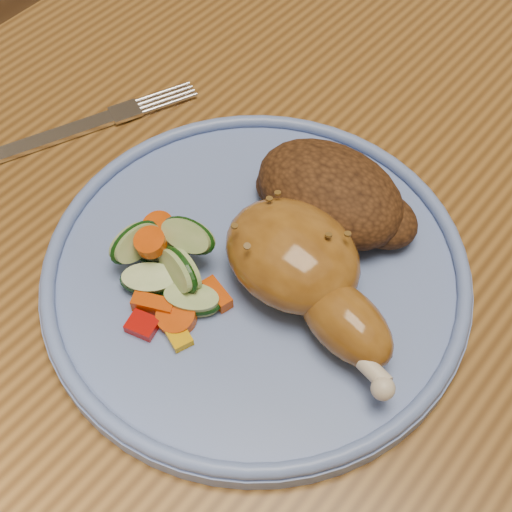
% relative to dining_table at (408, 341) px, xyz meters
% --- Properties ---
extents(dining_table, '(0.90, 1.40, 0.75)m').
position_rel_dining_table_xyz_m(dining_table, '(0.00, 0.00, 0.00)').
color(dining_table, brown).
rests_on(dining_table, ground).
extents(plate, '(0.29, 0.29, 0.01)m').
position_rel_dining_table_xyz_m(plate, '(-0.09, -0.07, 0.09)').
color(plate, '#627BBE').
rests_on(plate, dining_table).
extents(plate_rim, '(0.29, 0.29, 0.01)m').
position_rel_dining_table_xyz_m(plate_rim, '(-0.09, -0.07, 0.10)').
color(plate_rim, '#627BBE').
rests_on(plate_rim, plate).
extents(chicken_leg, '(0.15, 0.09, 0.05)m').
position_rel_dining_table_xyz_m(chicken_leg, '(-0.06, -0.07, 0.12)').
color(chicken_leg, '#955E1F').
rests_on(chicken_leg, plate).
extents(rice_pilaf, '(0.12, 0.08, 0.05)m').
position_rel_dining_table_xyz_m(rice_pilaf, '(-0.08, -0.00, 0.11)').
color(rice_pilaf, '#482812').
rests_on(rice_pilaf, plate).
extents(vegetable_pile, '(0.09, 0.09, 0.04)m').
position_rel_dining_table_xyz_m(vegetable_pile, '(-0.13, -0.12, 0.11)').
color(vegetable_pile, '#A50A05').
rests_on(vegetable_pile, plate).
extents(fork, '(0.08, 0.16, 0.00)m').
position_rel_dining_table_xyz_m(fork, '(-0.29, -0.06, 0.09)').
color(fork, silver).
rests_on(fork, dining_table).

